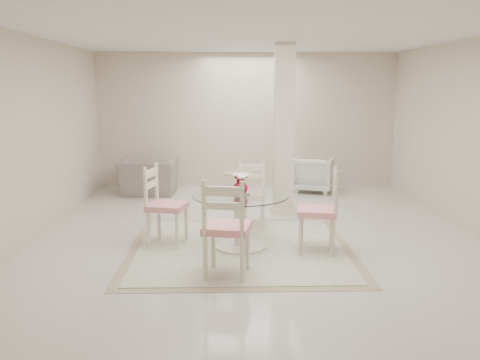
{
  "coord_description": "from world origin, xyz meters",
  "views": [
    {
      "loc": [
        -0.43,
        -6.78,
        2.03
      ],
      "look_at": [
        -0.25,
        -0.4,
        0.85
      ],
      "focal_mm": 38.0,
      "sensor_mm": 36.0,
      "label": 1
    }
  ],
  "objects_px": {
    "red_vase": "(241,184)",
    "dining_chair_south": "(226,221)",
    "column": "(284,130)",
    "recliner_taupe": "(148,177)",
    "dining_chair_west": "(161,199)",
    "side_table": "(238,189)",
    "dining_chair_east": "(324,204)",
    "dining_chair_north": "(251,190)",
    "dining_table": "(240,222)",
    "armchair_white": "(313,174)"
  },
  "relations": [
    {
      "from": "dining_table",
      "to": "dining_chair_south",
      "type": "height_order",
      "value": "dining_chair_south"
    },
    {
      "from": "dining_chair_east",
      "to": "side_table",
      "type": "distance_m",
      "value": 3.03
    },
    {
      "from": "dining_chair_east",
      "to": "side_table",
      "type": "bearing_deg",
      "value": -151.08
    },
    {
      "from": "column",
      "to": "armchair_white",
      "type": "xyz_separation_m",
      "value": [
        0.78,
        1.65,
        -1.01
      ]
    },
    {
      "from": "red_vase",
      "to": "side_table",
      "type": "xyz_separation_m",
      "value": [
        0.04,
        2.66,
        -0.59
      ]
    },
    {
      "from": "dining_table",
      "to": "dining_chair_south",
      "type": "bearing_deg",
      "value": -100.41
    },
    {
      "from": "red_vase",
      "to": "armchair_white",
      "type": "bearing_deg",
      "value": 66.7
    },
    {
      "from": "recliner_taupe",
      "to": "side_table",
      "type": "bearing_deg",
      "value": 158.58
    },
    {
      "from": "dining_chair_north",
      "to": "side_table",
      "type": "xyz_separation_m",
      "value": [
        -0.14,
        1.65,
        -0.32
      ]
    },
    {
      "from": "dining_table",
      "to": "dining_chair_west",
      "type": "bearing_deg",
      "value": 169.39
    },
    {
      "from": "column",
      "to": "side_table",
      "type": "bearing_deg",
      "value": 133.32
    },
    {
      "from": "armchair_white",
      "to": "dining_chair_west",
      "type": "bearing_deg",
      "value": 71.03
    },
    {
      "from": "dining_chair_east",
      "to": "dining_chair_south",
      "type": "distance_m",
      "value": 1.45
    },
    {
      "from": "column",
      "to": "dining_table",
      "type": "height_order",
      "value": "column"
    },
    {
      "from": "armchair_white",
      "to": "dining_chair_north",
      "type": "bearing_deg",
      "value": 80.14
    },
    {
      "from": "dining_chair_south",
      "to": "side_table",
      "type": "bearing_deg",
      "value": -82.8
    },
    {
      "from": "dining_table",
      "to": "recliner_taupe",
      "type": "bearing_deg",
      "value": 116.04
    },
    {
      "from": "dining_chair_east",
      "to": "dining_chair_west",
      "type": "bearing_deg",
      "value": -90.42
    },
    {
      "from": "dining_chair_west",
      "to": "side_table",
      "type": "bearing_deg",
      "value": -9.59
    },
    {
      "from": "dining_chair_south",
      "to": "side_table",
      "type": "height_order",
      "value": "dining_chair_south"
    },
    {
      "from": "dining_chair_east",
      "to": "dining_chair_north",
      "type": "distance_m",
      "value": 1.45
    },
    {
      "from": "dining_chair_east",
      "to": "dining_chair_north",
      "type": "xyz_separation_m",
      "value": [
        -0.83,
        1.19,
        -0.06
      ]
    },
    {
      "from": "dining_table",
      "to": "side_table",
      "type": "relative_size",
      "value": 2.3
    },
    {
      "from": "column",
      "to": "dining_chair_west",
      "type": "xyz_separation_m",
      "value": [
        -1.76,
        -1.72,
        -0.74
      ]
    },
    {
      "from": "dining_chair_west",
      "to": "dining_chair_north",
      "type": "bearing_deg",
      "value": -42.18
    },
    {
      "from": "dining_chair_south",
      "to": "dining_chair_north",
      "type": "bearing_deg",
      "value": -89.6
    },
    {
      "from": "dining_table",
      "to": "red_vase",
      "type": "relative_size",
      "value": 4.38
    },
    {
      "from": "dining_chair_west",
      "to": "dining_chair_south",
      "type": "xyz_separation_m",
      "value": [
        0.82,
        -1.2,
        0.03
      ]
    },
    {
      "from": "armchair_white",
      "to": "side_table",
      "type": "xyz_separation_m",
      "value": [
        -1.49,
        -0.9,
        -0.09
      ]
    },
    {
      "from": "dining_chair_south",
      "to": "armchair_white",
      "type": "relative_size",
      "value": 1.63
    },
    {
      "from": "red_vase",
      "to": "dining_chair_west",
      "type": "bearing_deg",
      "value": 169.39
    },
    {
      "from": "dining_chair_north",
      "to": "dining_chair_south",
      "type": "bearing_deg",
      "value": -92.93
    },
    {
      "from": "red_vase",
      "to": "dining_chair_south",
      "type": "bearing_deg",
      "value": -100.46
    },
    {
      "from": "dining_chair_west",
      "to": "recliner_taupe",
      "type": "height_order",
      "value": "dining_chair_west"
    },
    {
      "from": "dining_table",
      "to": "red_vase",
      "type": "xyz_separation_m",
      "value": [
        0.0,
        -0.0,
        0.48
      ]
    },
    {
      "from": "dining_table",
      "to": "dining_chair_south",
      "type": "distance_m",
      "value": 1.06
    },
    {
      "from": "dining_table",
      "to": "column",
      "type": "bearing_deg",
      "value": 68.55
    },
    {
      "from": "column",
      "to": "dining_chair_east",
      "type": "xyz_separation_m",
      "value": [
        0.26,
        -2.09,
        -0.74
      ]
    },
    {
      "from": "dining_chair_west",
      "to": "dining_chair_south",
      "type": "relative_size",
      "value": 0.96
    },
    {
      "from": "dining_chair_north",
      "to": "dining_chair_south",
      "type": "xyz_separation_m",
      "value": [
        -0.37,
        -2.01,
        0.07
      ]
    },
    {
      "from": "dining_chair_north",
      "to": "recliner_taupe",
      "type": "bearing_deg",
      "value": 134.89
    },
    {
      "from": "dining_table",
      "to": "recliner_taupe",
      "type": "height_order",
      "value": "dining_table"
    },
    {
      "from": "dining_chair_north",
      "to": "armchair_white",
      "type": "distance_m",
      "value": 2.89
    },
    {
      "from": "red_vase",
      "to": "column",
      "type": "bearing_deg",
      "value": 68.57
    },
    {
      "from": "dining_chair_west",
      "to": "dining_table",
      "type": "bearing_deg",
      "value": -87.23
    },
    {
      "from": "column",
      "to": "dining_chair_south",
      "type": "distance_m",
      "value": 3.14
    },
    {
      "from": "dining_table",
      "to": "red_vase",
      "type": "bearing_deg",
      "value": -18.43
    },
    {
      "from": "armchair_white",
      "to": "side_table",
      "type": "relative_size",
      "value": 1.41
    },
    {
      "from": "column",
      "to": "recliner_taupe",
      "type": "relative_size",
      "value": 2.62
    },
    {
      "from": "dining_chair_south",
      "to": "red_vase",
      "type": "bearing_deg",
      "value": -89.76
    }
  ]
}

